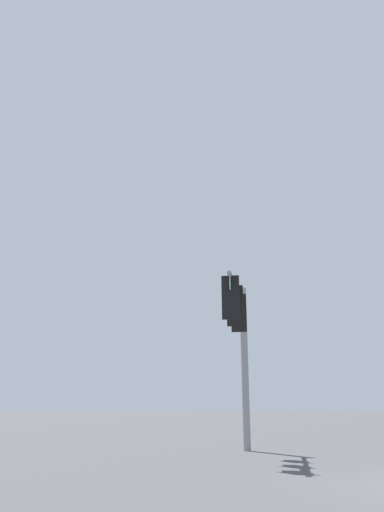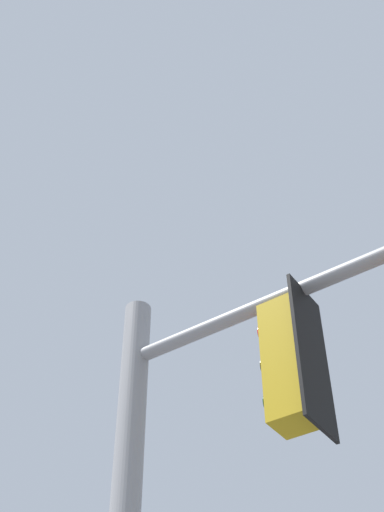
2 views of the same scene
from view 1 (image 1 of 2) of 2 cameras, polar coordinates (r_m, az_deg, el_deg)
The scene contains 1 object.
signal_pole_near at distance 17.07m, azimuth 5.46°, elevation -8.47°, with size 4.71×0.79×5.78m.
Camera 1 is at (10.86, -2.55, 1.44)m, focal length 35.00 mm.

